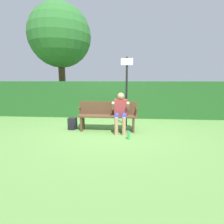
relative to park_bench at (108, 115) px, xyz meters
name	(u,v)px	position (x,y,z in m)	size (l,w,h in m)	color
ground_plane	(108,131)	(0.00, -0.06, -0.50)	(40.00, 40.00, 0.00)	#5B8942
hedge_back	(113,99)	(0.00, 2.02, 0.27)	(12.00, 0.54, 1.53)	#235623
park_bench	(108,115)	(0.00, 0.00, 0.00)	(1.87, 0.42, 0.92)	#513823
person_seated	(121,110)	(0.41, -0.13, 0.19)	(0.54, 0.62, 1.21)	#993333
backpack	(72,124)	(-1.18, 0.04, -0.32)	(0.27, 0.28, 0.37)	black
water_bottle	(129,135)	(0.66, -0.84, -0.38)	(0.07, 0.07, 0.25)	green
signpost	(127,88)	(0.59, 0.62, 0.83)	(0.39, 0.09, 2.35)	black
parked_car	(173,89)	(5.49, 13.81, 0.15)	(2.58, 4.58, 1.35)	silver
tree	(60,37)	(-2.71, 3.43, 3.19)	(3.02, 3.02, 5.22)	#4C3823
litter_crumple	(116,132)	(0.29, -0.41, -0.44)	(0.11, 0.11, 0.11)	silver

